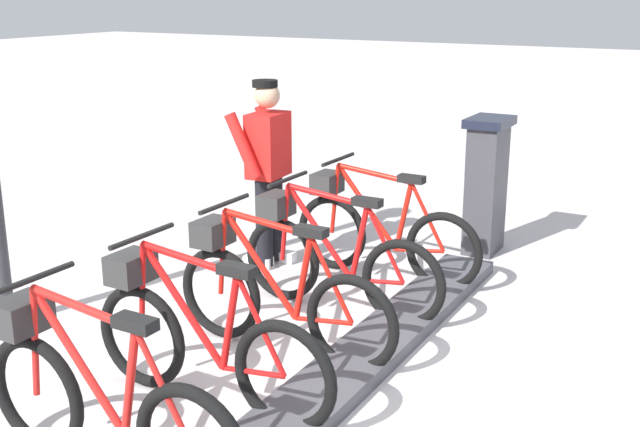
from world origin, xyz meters
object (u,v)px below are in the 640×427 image
Objects in this scene: bike_docked_1 at (332,258)px; worker_near_rack at (268,166)px; bike_docked_0 at (378,230)px; bike_docked_3 at (198,338)px; bike_docked_4 at (97,399)px; payment_kiosk at (486,183)px; bike_docked_2 at (274,293)px.

bike_docked_1 is 1.29m from worker_near_rack.
bike_docked_0 is 1.04× the size of worker_near_rack.
bike_docked_3 is 2.56m from worker_near_rack.
bike_docked_0 and bike_docked_4 have the same top height.
payment_kiosk reaches higher than bike_docked_4.
bike_docked_4 is (0.57, 4.44, -0.24)m from payment_kiosk.
worker_near_rack reaches higher than bike_docked_4.
payment_kiosk is 3.67m from bike_docked_3.
bike_docked_3 is (0.57, 3.62, -0.24)m from payment_kiosk.
bike_docked_1 is at bearing 90.00° from bike_docked_0.
worker_near_rack is (1.00, 0.17, 0.48)m from bike_docked_0.
bike_docked_4 is 1.04× the size of worker_near_rack.
bike_docked_2 is at bearing 123.93° from worker_near_rack.
bike_docked_4 is at bearing 90.00° from bike_docked_2.
worker_near_rack is (1.00, -1.48, 0.48)m from bike_docked_2.
bike_docked_0 is at bearing -170.12° from worker_near_rack.
bike_docked_0 is 1.00× the size of bike_docked_1.
worker_near_rack is at bearing -56.07° from bike_docked_2.
bike_docked_0 is 1.00× the size of bike_docked_4.
bike_docked_0 is 1.66m from bike_docked_2.
bike_docked_0 is at bearing -90.00° from bike_docked_2.
worker_near_rack is at bearing 9.88° from bike_docked_0.
bike_docked_4 is at bearing 90.00° from bike_docked_1.
payment_kiosk is 0.74× the size of bike_docked_0.
bike_docked_1 is 1.00× the size of bike_docked_4.
bike_docked_1 and bike_docked_3 have the same top height.
bike_docked_1 is 1.00× the size of bike_docked_2.
bike_docked_1 is at bearing -90.00° from bike_docked_2.
bike_docked_3 is 0.83m from bike_docked_4.
bike_docked_0 is at bearing -90.00° from bike_docked_1.
payment_kiosk is 4.49m from bike_docked_4.
payment_kiosk reaches higher than bike_docked_1.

